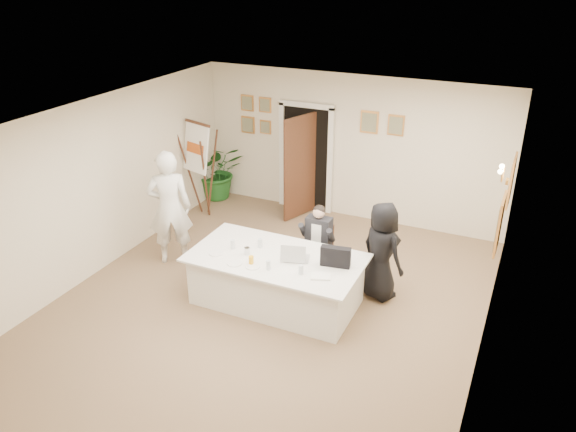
# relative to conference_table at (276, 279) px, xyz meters

# --- Properties ---
(floor) EXTENTS (7.00, 7.00, 0.00)m
(floor) POSITION_rel_conference_table_xyz_m (-0.07, -0.08, -0.39)
(floor) COLOR brown
(floor) RESTS_ON ground
(ceiling) EXTENTS (6.00, 7.00, 0.02)m
(ceiling) POSITION_rel_conference_table_xyz_m (-0.07, -0.08, 2.41)
(ceiling) COLOR white
(ceiling) RESTS_ON wall_back
(wall_back) EXTENTS (6.00, 0.10, 2.80)m
(wall_back) POSITION_rel_conference_table_xyz_m (-0.07, 3.42, 1.01)
(wall_back) COLOR white
(wall_back) RESTS_ON floor
(wall_front) EXTENTS (6.00, 0.10, 2.80)m
(wall_front) POSITION_rel_conference_table_xyz_m (-0.07, -3.58, 1.01)
(wall_front) COLOR white
(wall_front) RESTS_ON floor
(wall_left) EXTENTS (0.10, 7.00, 2.80)m
(wall_left) POSITION_rel_conference_table_xyz_m (-3.07, -0.08, 1.01)
(wall_left) COLOR white
(wall_left) RESTS_ON floor
(wall_right) EXTENTS (0.10, 7.00, 2.80)m
(wall_right) POSITION_rel_conference_table_xyz_m (2.93, -0.08, 1.01)
(wall_right) COLOR white
(wall_right) RESTS_ON floor
(doorway) EXTENTS (1.14, 0.86, 2.20)m
(doorway) POSITION_rel_conference_table_xyz_m (-0.96, 3.24, 0.65)
(doorway) COLOR black
(doorway) RESTS_ON floor
(pictures_back_wall) EXTENTS (3.40, 0.06, 0.80)m
(pictures_back_wall) POSITION_rel_conference_table_xyz_m (-0.87, 3.39, 1.46)
(pictures_back_wall) COLOR #DF984C
(pictures_back_wall) RESTS_ON wall_back
(pictures_right_wall) EXTENTS (0.06, 2.20, 0.80)m
(pictures_right_wall) POSITION_rel_conference_table_xyz_m (2.90, 1.12, 1.36)
(pictures_right_wall) COLOR #DF984C
(pictures_right_wall) RESTS_ON wall_right
(wall_sconce) EXTENTS (0.20, 0.30, 0.24)m
(wall_sconce) POSITION_rel_conference_table_xyz_m (2.83, 1.12, 1.71)
(wall_sconce) COLOR gold
(wall_sconce) RESTS_ON wall_right
(conference_table) EXTENTS (2.52, 1.35, 0.78)m
(conference_table) POSITION_rel_conference_table_xyz_m (0.00, 0.00, 0.00)
(conference_table) COLOR silver
(conference_table) RESTS_ON floor
(seated_man) EXTENTS (0.55, 0.59, 1.26)m
(seated_man) POSITION_rel_conference_table_xyz_m (0.27, 0.94, 0.24)
(seated_man) COLOR black
(seated_man) RESTS_ON floor
(flip_chart) EXTENTS (0.68, 0.50, 1.88)m
(flip_chart) POSITION_rel_conference_table_xyz_m (-2.68, 2.23, 0.47)
(flip_chart) COLOR #3C2513
(flip_chart) RESTS_ON floor
(standing_man) EXTENTS (0.86, 0.79, 1.96)m
(standing_man) POSITION_rel_conference_table_xyz_m (-2.14, 0.42, 0.59)
(standing_man) COLOR white
(standing_man) RESTS_ON floor
(standing_woman) EXTENTS (0.89, 0.80, 1.53)m
(standing_woman) POSITION_rel_conference_table_xyz_m (1.34, 0.82, 0.37)
(standing_woman) COLOR black
(standing_woman) RESTS_ON floor
(potted_palm) EXTENTS (1.41, 1.36, 1.20)m
(potted_palm) POSITION_rel_conference_table_xyz_m (-2.87, 3.12, 0.21)
(potted_palm) COLOR #1B521D
(potted_palm) RESTS_ON floor
(laptop) EXTENTS (0.45, 0.46, 0.28)m
(laptop) POSITION_rel_conference_table_xyz_m (0.29, 0.08, 0.52)
(laptop) COLOR #B7BABC
(laptop) RESTS_ON conference_table
(laptop_bag) EXTENTS (0.43, 0.18, 0.29)m
(laptop_bag) POSITION_rel_conference_table_xyz_m (0.87, 0.11, 0.53)
(laptop_bag) COLOR black
(laptop_bag) RESTS_ON conference_table
(paper_stack) EXTENTS (0.32, 0.27, 0.03)m
(paper_stack) POSITION_rel_conference_table_xyz_m (0.80, -0.26, 0.40)
(paper_stack) COLOR white
(paper_stack) RESTS_ON conference_table
(plate_left) EXTENTS (0.26, 0.26, 0.01)m
(plate_left) POSITION_rel_conference_table_xyz_m (-0.84, -0.27, 0.39)
(plate_left) COLOR white
(plate_left) RESTS_ON conference_table
(plate_mid) EXTENTS (0.24, 0.24, 0.01)m
(plate_mid) POSITION_rel_conference_table_xyz_m (-0.45, -0.42, 0.39)
(plate_mid) COLOR white
(plate_mid) RESTS_ON conference_table
(plate_near) EXTENTS (0.23, 0.23, 0.01)m
(plate_near) POSITION_rel_conference_table_xyz_m (-0.17, -0.40, 0.39)
(plate_near) COLOR white
(plate_near) RESTS_ON conference_table
(glass_a) EXTENTS (0.08, 0.08, 0.14)m
(glass_a) POSITION_rel_conference_table_xyz_m (-0.69, -0.04, 0.45)
(glass_a) COLOR silver
(glass_a) RESTS_ON conference_table
(glass_b) EXTENTS (0.07, 0.07, 0.14)m
(glass_b) POSITION_rel_conference_table_xyz_m (0.06, -0.37, 0.45)
(glass_b) COLOR silver
(glass_b) RESTS_ON conference_table
(glass_c) EXTENTS (0.08, 0.08, 0.14)m
(glass_c) POSITION_rel_conference_table_xyz_m (0.52, -0.29, 0.45)
(glass_c) COLOR silver
(glass_c) RESTS_ON conference_table
(glass_d) EXTENTS (0.07, 0.07, 0.14)m
(glass_d) POSITION_rel_conference_table_xyz_m (-0.35, 0.17, 0.45)
(glass_d) COLOR silver
(glass_d) RESTS_ON conference_table
(oj_glass) EXTENTS (0.08, 0.08, 0.13)m
(oj_glass) POSITION_rel_conference_table_xyz_m (-0.22, -0.34, 0.45)
(oj_glass) COLOR #ECA613
(oj_glass) RESTS_ON conference_table
(steel_jug) EXTENTS (0.10, 0.10, 0.11)m
(steel_jug) POSITION_rel_conference_table_xyz_m (-0.42, -0.11, 0.44)
(steel_jug) COLOR silver
(steel_jug) RESTS_ON conference_table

